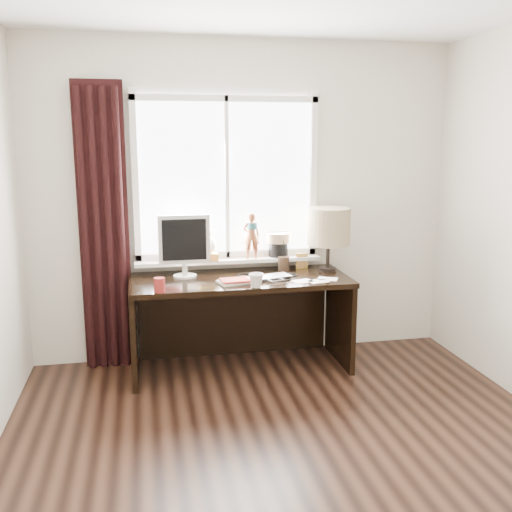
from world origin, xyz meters
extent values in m
cube|color=#382115|center=(0.00, 0.00, 0.00)|extent=(3.50, 4.00, 0.00)
cube|color=beige|center=(0.00, 2.00, 1.30)|extent=(3.50, 0.00, 2.60)
imported|color=silver|center=(0.11, 1.54, 0.76)|extent=(0.40, 0.31, 0.03)
imported|color=white|center=(-0.03, 1.33, 0.80)|extent=(0.14, 0.14, 0.11)
cylinder|color=maroon|center=(-0.73, 1.33, 0.80)|extent=(0.08, 0.08, 0.10)
cube|color=white|center=(-0.15, 1.99, 1.50)|extent=(1.40, 0.02, 1.30)
cube|color=silver|center=(-0.15, 1.96, 0.88)|extent=(1.50, 0.05, 0.05)
cube|color=silver|center=(-0.15, 1.96, 2.12)|extent=(1.50, 0.05, 0.05)
cube|color=silver|center=(-0.88, 1.96, 1.50)|extent=(0.05, 0.05, 1.40)
cube|color=silver|center=(0.57, 1.96, 1.50)|extent=(0.05, 0.05, 1.40)
cube|color=silver|center=(-0.15, 1.96, 1.50)|extent=(0.03, 0.05, 1.30)
cube|color=silver|center=(-0.15, 1.91, 0.83)|extent=(1.52, 0.18, 0.03)
cylinder|color=#6B040B|center=(-0.62, 1.90, 0.96)|extent=(0.13, 0.13, 0.23)
cube|color=gold|center=(-0.32, 1.87, 0.88)|extent=(0.15, 0.12, 0.06)
sphere|color=beige|center=(-0.32, 1.87, 0.97)|extent=(0.13, 0.13, 0.13)
sphere|color=beige|center=(-0.32, 1.87, 1.07)|extent=(0.07, 0.07, 0.07)
imported|color=brown|center=(0.04, 1.88, 1.04)|extent=(0.15, 0.11, 0.38)
cylinder|color=#1E4C51|center=(0.04, 1.87, 1.12)|extent=(0.10, 0.10, 0.05)
cylinder|color=black|center=(0.27, 1.91, 0.91)|extent=(0.16, 0.16, 0.12)
cylinder|color=#8C6B4C|center=(0.27, 1.91, 1.01)|extent=(0.20, 0.20, 0.08)
cube|color=black|center=(-1.13, 1.92, 1.12)|extent=(0.38, 0.05, 2.25)
cylinder|color=black|center=(-1.27, 1.89, 1.10)|extent=(0.06, 0.06, 2.20)
cylinder|color=black|center=(-1.18, 1.89, 1.10)|extent=(0.06, 0.06, 2.20)
cylinder|color=black|center=(-1.09, 1.89, 1.10)|extent=(0.06, 0.06, 2.20)
cylinder|color=black|center=(-1.00, 1.89, 1.10)|extent=(0.06, 0.06, 2.20)
cube|color=black|center=(-0.10, 1.63, 0.73)|extent=(1.70, 0.70, 0.04)
cube|color=black|center=(-0.93, 1.63, 0.35)|extent=(0.04, 0.64, 0.71)
cube|color=black|center=(0.73, 1.63, 0.35)|extent=(0.04, 0.64, 0.71)
cube|color=black|center=(-0.10, 1.97, 0.35)|extent=(1.60, 0.03, 0.71)
cylinder|color=beige|center=(-0.52, 1.75, 0.76)|extent=(0.18, 0.18, 0.01)
cylinder|color=beige|center=(-0.52, 1.75, 0.81)|extent=(0.04, 0.04, 0.10)
cube|color=beige|center=(-0.52, 1.75, 1.05)|extent=(0.40, 0.04, 0.38)
cube|color=black|center=(-0.52, 1.72, 1.05)|extent=(0.34, 0.01, 0.32)
cube|color=beige|center=(-0.18, 1.48, 0.76)|extent=(0.26, 0.21, 0.02)
cube|color=maroon|center=(-0.17, 1.47, 0.78)|extent=(0.22, 0.17, 0.01)
cylinder|color=black|center=(0.29, 1.80, 0.81)|extent=(0.09, 0.09, 0.12)
cylinder|color=black|center=(0.27, 1.81, 0.86)|extent=(0.01, 0.01, 0.22)
cylinder|color=black|center=(0.30, 1.79, 0.84)|extent=(0.01, 0.01, 0.19)
cylinder|color=black|center=(0.29, 1.81, 0.88)|extent=(0.01, 0.01, 0.25)
cylinder|color=black|center=(0.31, 1.81, 0.83)|extent=(0.01, 0.01, 0.17)
cube|color=gold|center=(0.46, 1.85, 0.81)|extent=(0.10, 0.02, 0.13)
cube|color=#996633|center=(0.46, 1.84, 0.81)|extent=(0.08, 0.01, 0.10)
cylinder|color=black|center=(0.64, 1.72, 0.77)|extent=(0.14, 0.14, 0.03)
cylinder|color=black|center=(0.64, 1.72, 0.89)|extent=(0.03, 0.03, 0.22)
cylinder|color=#C1B58B|center=(0.64, 1.72, 1.12)|extent=(0.35, 0.35, 0.30)
cube|color=white|center=(0.46, 1.41, 0.75)|extent=(0.17, 0.14, 0.00)
cube|color=white|center=(0.56, 1.46, 0.75)|extent=(0.18, 0.16, 0.00)
cube|color=white|center=(0.35, 1.43, 0.75)|extent=(0.17, 0.14, 0.00)
torus|color=black|center=(0.22, 1.52, 0.75)|extent=(0.15, 0.15, 0.01)
torus|color=black|center=(0.31, 1.63, 0.75)|extent=(0.15, 0.15, 0.01)
torus|color=black|center=(-0.05, 1.71, 0.75)|extent=(0.13, 0.13, 0.01)
camera|label=1|loc=(-0.82, -2.63, 1.82)|focal=40.00mm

